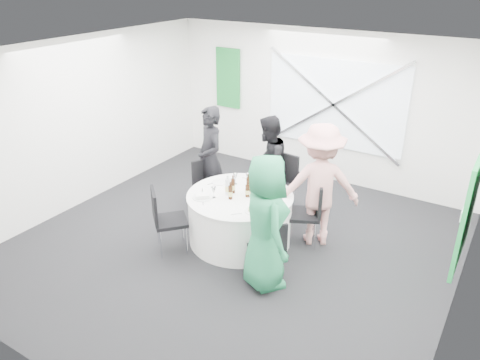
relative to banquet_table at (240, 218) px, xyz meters
The scene contains 48 objects.
floor 0.43m from the banquet_table, 90.00° to the right, with size 6.00×6.00×0.00m, color black.
ceiling 2.43m from the banquet_table, 90.00° to the right, with size 6.00×6.00×0.00m, color white.
wall_back 2.98m from the banquet_table, 90.00° to the left, with size 6.00×6.00×0.00m, color white.
wall_front 3.36m from the banquet_table, 90.00° to the right, with size 6.00×6.00×0.00m, color white.
wall_left 3.17m from the banquet_table, behind, with size 6.00×6.00×0.00m, color white.
wall_right 3.17m from the banquet_table, ahead, with size 6.00×6.00×0.00m, color white.
window_panel 2.99m from the banquet_table, 83.80° to the left, with size 2.60×0.03×1.60m, color white.
window_brace_a 2.96m from the banquet_table, 83.71° to the left, with size 0.05×0.05×3.16m, color silver.
window_brace_b 2.96m from the banquet_table, 83.71° to the left, with size 0.05×0.05×3.16m, color silver.
green_banner 3.65m from the banquet_table, 126.03° to the left, with size 0.55×0.04×1.20m, color #166F30.
green_sign 3.08m from the banquet_table, ahead, with size 0.05×1.20×1.40m, color #1A8F3D.
banquet_table is the anchor object (origin of this frame).
chair_back 1.14m from the banquet_table, 83.72° to the left, with size 0.51×0.52×1.01m.
chair_back_left 1.11m from the banquet_table, 153.14° to the left, with size 0.54×0.54×0.88m.
chair_back_right 1.04m from the banquet_table, 26.84° to the left, with size 0.61×0.61×0.99m.
chair_front_right 1.07m from the banquet_table, 37.26° to the right, with size 0.56×0.56×0.88m.
chair_front_left 1.13m from the banquet_table, 132.65° to the right, with size 0.63×0.64×0.99m.
person_man_back_left 1.29m from the banquet_table, 146.39° to the left, with size 0.65×0.42×1.77m, color black.
person_man_back 1.21m from the banquet_table, 97.89° to the left, with size 0.79×0.43×1.62m, color black.
person_woman_pink 1.26m from the banquet_table, 31.20° to the left, with size 1.19×0.55×1.85m, color pink.
person_woman_green 1.20m from the banquet_table, 41.10° to the right, with size 0.88×0.57×1.79m, color #217B4D.
plate_back 0.66m from the banquet_table, 85.60° to the left, with size 0.27×0.27×0.01m.
plate_back_left 0.65m from the banquet_table, 157.63° to the left, with size 0.25×0.25×0.01m.
plate_back_right 0.64m from the banquet_table, 32.80° to the left, with size 0.25×0.25×0.04m.
plate_front_right 0.66m from the banquet_table, 36.97° to the right, with size 0.26×0.26×0.04m.
plate_front_left 0.67m from the banquet_table, 139.12° to the right, with size 0.29×0.29×0.01m.
napkin 0.69m from the banquet_table, 136.12° to the right, with size 0.19×0.13×0.05m, color silver.
beer_bottle_a 0.50m from the banquet_table, behind, with size 0.06×0.06×0.27m.
beer_bottle_b 0.52m from the banquet_table, 76.60° to the left, with size 0.06×0.06×0.28m.
beer_bottle_c 0.48m from the banquet_table, ahead, with size 0.06×0.06×0.24m.
beer_bottle_d 0.51m from the banquet_table, 105.90° to the right, with size 0.06×0.06×0.26m.
green_water_bottle 0.54m from the banquet_table, 14.33° to the left, with size 0.08×0.08×0.33m.
clear_water_bottle 0.53m from the banquet_table, 152.95° to the right, with size 0.08×0.08×0.31m.
wine_glass_a 0.64m from the banquet_table, 104.18° to the left, with size 0.07×0.07×0.17m.
wine_glass_b 0.63m from the banquet_table, 132.72° to the left, with size 0.07×0.07×0.17m.
wine_glass_c 0.65m from the banquet_table, 72.20° to the left, with size 0.07×0.07×0.17m.
wine_glass_d 0.63m from the banquet_table, 28.61° to the left, with size 0.07×0.07×0.17m.
wine_glass_e 0.63m from the banquet_table, 135.71° to the right, with size 0.07×0.07×0.17m.
fork_a 0.69m from the banquet_table, 72.87° to the left, with size 0.01×0.15×0.01m, color silver.
knife_a 0.69m from the banquet_table, 111.90° to the left, with size 0.01×0.15×0.01m, color silver.
fork_b 0.69m from the banquet_table, 161.65° to the right, with size 0.01×0.15×0.01m, color silver.
knife_b 0.69m from the banquet_table, 123.11° to the right, with size 0.01×0.15×0.01m, color silver.
fork_c 0.69m from the banquet_table, 62.28° to the right, with size 0.01×0.15×0.01m, color silver.
knife_c 0.69m from the banquet_table, 23.38° to the right, with size 0.01×0.15×0.01m, color silver.
fork_d 0.69m from the banquet_table, 134.47° to the left, with size 0.01×0.15×0.01m, color silver.
knife_d 0.69m from the banquet_table, behind, with size 0.01×0.15×0.01m, color silver.
fork_e 0.69m from the banquet_table, 15.83° to the left, with size 0.01×0.15×0.01m, color silver.
knife_e 0.69m from the banquet_table, 50.13° to the left, with size 0.01×0.15×0.01m, color silver.
Camera 1 is at (3.21, -4.95, 3.83)m, focal length 35.00 mm.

